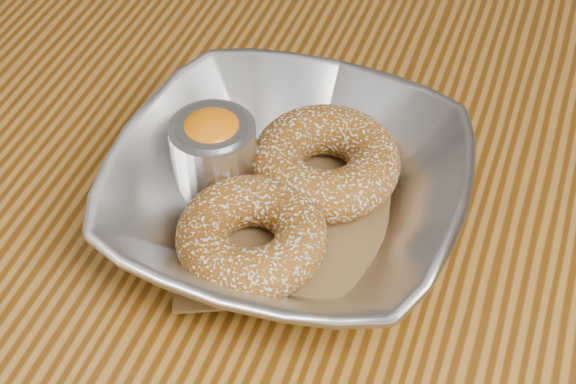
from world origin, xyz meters
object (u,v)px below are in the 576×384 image
(table, at_px, (185,204))
(serving_bowl, at_px, (288,195))
(donut_back, at_px, (326,162))
(ramekin, at_px, (214,151))
(donut_front, at_px, (252,237))

(table, height_order, serving_bowl, serving_bowl)
(serving_bowl, height_order, donut_back, serving_bowl)
(table, xyz_separation_m, ramekin, (0.06, -0.06, 0.14))
(serving_bowl, height_order, donut_front, serving_bowl)
(table, relative_size, serving_bowl, 5.43)
(serving_bowl, relative_size, donut_front, 2.40)
(donut_back, bearing_deg, donut_front, -106.51)
(donut_back, distance_m, donut_front, 0.08)
(donut_front, distance_m, ramekin, 0.07)
(donut_back, bearing_deg, ramekin, -160.02)
(table, relative_size, ramekin, 20.93)
(donut_front, bearing_deg, ramekin, 132.03)
(serving_bowl, bearing_deg, donut_front, -103.20)
(serving_bowl, bearing_deg, table, 146.89)
(serving_bowl, relative_size, donut_back, 2.27)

